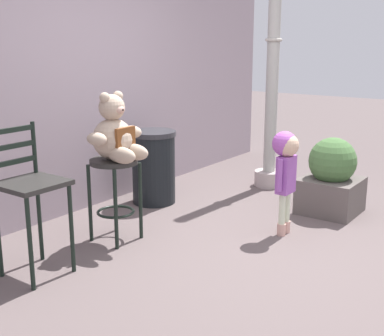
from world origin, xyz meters
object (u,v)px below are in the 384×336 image
bar_chair_empty (29,190)px  bar_stool_with_teddy (115,182)px  teddy_bear (115,135)px  planter_with_shrub (331,179)px  child_walking (286,160)px  lamppost (272,87)px  trash_bin (154,167)px

bar_chair_empty → bar_stool_with_teddy: bearing=-1.6°
teddy_bear → planter_with_shrub: 2.23m
child_walking → planter_with_shrub: child_walking is taller
lamppost → bar_stool_with_teddy: bearing=173.2°
trash_bin → planter_with_shrub: bearing=-64.8°
bar_stool_with_teddy → bar_chair_empty: (-0.84, 0.02, 0.13)m
bar_stool_with_teddy → planter_with_shrub: size_ratio=0.94×
lamppost → trash_bin: bearing=151.7°
planter_with_shrub → bar_chair_empty: bearing=154.5°
bar_stool_with_teddy → bar_chair_empty: bearing=178.4°
bar_stool_with_teddy → planter_with_shrub: planter_with_shrub is taller
lamppost → bar_chair_empty: (-3.14, 0.30, -0.52)m
child_walking → lamppost: bearing=-0.5°
trash_bin → planter_with_shrub: size_ratio=1.01×
bar_stool_with_teddy → child_walking: (0.97, -1.11, 0.16)m
lamppost → planter_with_shrub: (-0.51, -0.96, -0.82)m
bar_stool_with_teddy → teddy_bear: 0.41m
child_walking → planter_with_shrub: bearing=-40.8°
bar_stool_with_teddy → planter_with_shrub: (1.79, -1.23, -0.17)m
bar_stool_with_teddy → teddy_bear: teddy_bear is taller
child_walking → planter_with_shrub: 0.89m
child_walking → trash_bin: size_ratio=1.20×
teddy_bear → planter_with_shrub: (1.79, -1.20, -0.58)m
bar_stool_with_teddy → planter_with_shrub: 2.18m
planter_with_shrub → child_walking: bearing=171.9°
child_walking → lamppost: (1.33, 0.84, 0.49)m
bar_stool_with_teddy → lamppost: 2.41m
bar_stool_with_teddy → teddy_bear: bearing=-90.0°
child_walking → trash_bin: child_walking is taller
trash_bin → bar_chair_empty: size_ratio=0.70×
teddy_bear → trash_bin: size_ratio=0.73×
planter_with_shrub → trash_bin: bearing=115.2°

